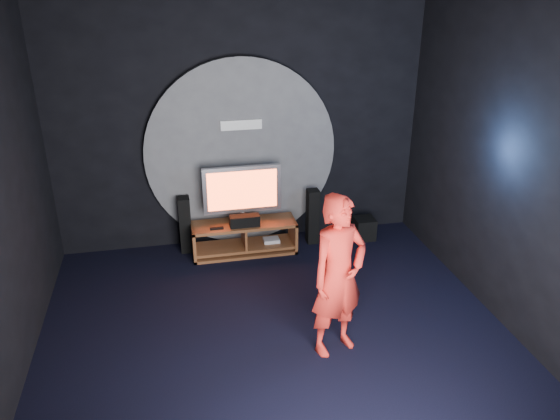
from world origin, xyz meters
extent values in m
plane|color=black|center=(0.00, 0.00, 0.00)|extent=(5.00, 5.00, 0.00)
cube|color=black|center=(0.00, 2.50, 1.75)|extent=(5.00, 0.04, 3.50)
cube|color=black|center=(0.00, -2.50, 1.75)|extent=(5.00, 0.04, 3.50)
cube|color=black|center=(2.50, 0.00, 1.75)|extent=(0.04, 5.00, 3.50)
cylinder|color=#515156|center=(0.00, 2.44, 1.30)|extent=(2.60, 0.08, 2.60)
cube|color=white|center=(0.00, 2.39, 1.72)|extent=(0.55, 0.03, 0.13)
cube|color=brown|center=(-0.05, 2.05, 0.43)|extent=(1.42, 0.45, 0.04)
cube|color=brown|center=(-0.05, 2.05, 0.10)|extent=(1.38, 0.42, 0.04)
cube|color=brown|center=(-0.74, 2.05, 0.23)|extent=(0.04, 0.45, 0.45)
cube|color=brown|center=(0.64, 2.05, 0.23)|extent=(0.04, 0.45, 0.45)
cube|color=brown|center=(-0.05, 2.05, 0.27)|extent=(0.03, 0.40, 0.29)
cube|color=brown|center=(-0.05, 2.05, 0.02)|extent=(1.42, 0.45, 0.04)
cube|color=silver|center=(0.33, 2.05, 0.14)|extent=(0.22, 0.16, 0.05)
cube|color=#ADACB4|center=(-0.05, 2.12, 0.47)|extent=(0.36, 0.22, 0.04)
cylinder|color=#ADACB4|center=(-0.05, 2.12, 0.54)|extent=(0.07, 0.07, 0.10)
cube|color=#ADACB4|center=(-0.05, 2.12, 0.91)|extent=(1.05, 0.06, 0.65)
cube|color=#ED4A21|center=(-0.05, 2.09, 0.91)|extent=(0.93, 0.01, 0.53)
cube|color=black|center=(-0.05, 1.95, 0.53)|extent=(0.40, 0.15, 0.15)
cube|color=black|center=(-0.43, 1.93, 0.46)|extent=(0.18, 0.05, 0.02)
cube|color=black|center=(-0.83, 2.26, 0.40)|extent=(0.16, 0.18, 0.80)
cube|color=black|center=(0.95, 2.16, 0.40)|extent=(0.16, 0.18, 0.80)
cube|color=black|center=(1.71, 2.11, 0.16)|extent=(0.29, 0.29, 0.32)
imported|color=red|center=(0.56, -0.20, 0.86)|extent=(0.73, 0.60, 1.71)
camera|label=1|loc=(-0.97, -4.60, 3.62)|focal=35.00mm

